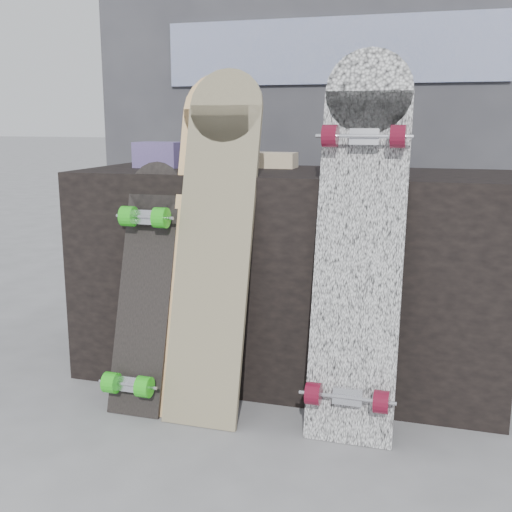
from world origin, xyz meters
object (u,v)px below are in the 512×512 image
(longboard_cascadia, at_px, (360,237))
(vendor_table, at_px, (290,275))
(longboard_geisha, at_px, (210,234))
(skateboard_dark, at_px, (144,285))
(longboard_celtic, at_px, (215,232))

(longboard_cascadia, bearing_deg, vendor_table, 130.56)
(longboard_geisha, relative_size, skateboard_dark, 1.36)
(longboard_celtic, relative_size, longboard_cascadia, 0.96)
(longboard_celtic, distance_m, longboard_cascadia, 0.49)
(longboard_cascadia, xyz_separation_m, skateboard_dark, (-0.73, -0.04, -0.20))
(vendor_table, bearing_deg, longboard_cascadia, -49.44)
(longboard_geisha, xyz_separation_m, longboard_celtic, (0.03, -0.02, 0.01))
(vendor_table, xyz_separation_m, longboard_celtic, (-0.17, -0.35, 0.22))
(longboard_celtic, distance_m, skateboard_dark, 0.31)
(vendor_table, height_order, longboard_geisha, longboard_geisha)
(longboard_cascadia, height_order, skateboard_dark, longboard_cascadia)
(longboard_geisha, xyz_separation_m, skateboard_dark, (-0.22, -0.08, -0.18))
(longboard_celtic, bearing_deg, vendor_table, 63.19)
(vendor_table, distance_m, longboard_geisha, 0.44)
(longboard_celtic, height_order, longboard_cascadia, longboard_cascadia)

